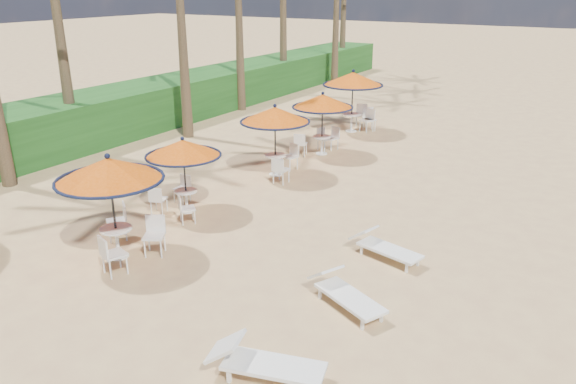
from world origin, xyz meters
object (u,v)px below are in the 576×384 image
at_px(station_3, 322,108).
at_px(lounger_mid, 344,292).
at_px(station_0, 112,182).
at_px(station_4, 355,86).
at_px(lounger_near, 262,361).
at_px(lounger_far, 383,246).
at_px(station_2, 276,121).
at_px(station_1, 182,158).

distance_m(station_3, lounger_mid, 10.45).
bearing_deg(station_3, station_0, -89.99).
relative_size(station_3, station_4, 0.88).
relative_size(lounger_near, lounger_far, 1.09).
bearing_deg(station_0, station_4, 91.80).
distance_m(station_2, lounger_near, 10.19).
bearing_deg(station_4, station_3, -83.46).
relative_size(station_2, station_3, 1.02).
xyz_separation_m(station_0, station_4, (-0.42, 13.36, 0.09)).
distance_m(station_2, lounger_far, 6.59).
relative_size(station_0, station_3, 1.08).
relative_size(station_4, lounger_near, 1.32).
relative_size(station_1, station_2, 0.91).
relative_size(station_2, lounger_mid, 1.24).
xyz_separation_m(station_2, lounger_far, (5.25, -3.69, -1.50)).
distance_m(station_1, station_2, 4.00).
bearing_deg(station_1, station_4, 89.42).
height_order(lounger_mid, lounger_far, lounger_mid).
height_order(station_2, lounger_far, station_2).
distance_m(station_0, station_2, 6.80).
relative_size(station_0, station_2, 1.06).
bearing_deg(lounger_near, station_3, 98.50).
bearing_deg(lounger_mid, lounger_far, 118.46).
bearing_deg(station_3, station_2, -91.67).
height_order(station_1, station_3, station_3).
bearing_deg(station_1, lounger_far, 2.84).
xyz_separation_m(station_2, lounger_mid, (5.39, -6.00, -1.48)).
distance_m(station_2, station_4, 6.57).
bearing_deg(station_2, station_1, -96.34).
relative_size(station_0, lounger_far, 1.36).
bearing_deg(station_0, lounger_near, -19.38).
xyz_separation_m(station_3, lounger_far, (5.16, -6.60, -1.39)).
relative_size(station_3, lounger_far, 1.26).
bearing_deg(station_2, lounger_mid, -48.05).
height_order(station_1, lounger_mid, station_1).
xyz_separation_m(station_0, station_3, (-0.00, 9.71, -0.13)).
bearing_deg(station_1, lounger_near, -39.26).
distance_m(station_2, station_3, 2.91).
bearing_deg(station_3, lounger_far, -51.95).
height_order(station_3, lounger_near, station_3).
distance_m(station_4, lounger_mid, 13.89).
bearing_deg(station_2, station_4, 92.92).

